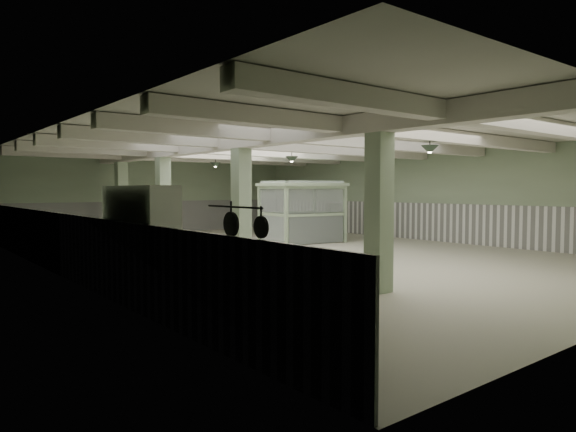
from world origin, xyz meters
TOP-DOWN VIEW (x-y plane):
  - floor at (0.00, 0.00)m, footprint 20.00×20.00m
  - ceiling at (0.00, 0.00)m, footprint 14.00×20.00m
  - wall_back at (0.00, 10.00)m, footprint 14.00×0.02m
  - wall_left at (-7.00, 0.00)m, footprint 0.02×20.00m
  - wall_right at (7.00, 0.00)m, footprint 0.02×20.00m
  - wainscot_left at (-6.97, 0.00)m, footprint 0.05×19.90m
  - wainscot_right at (6.97, 0.00)m, footprint 0.05×19.90m
  - wainscot_back at (0.00, 9.97)m, footprint 13.90×0.05m
  - girder at (-2.50, 0.00)m, footprint 0.45×19.90m
  - beam_a at (0.00, -7.50)m, footprint 13.90×0.35m
  - beam_b at (0.00, -5.00)m, footprint 13.90×0.35m
  - beam_c at (0.00, -2.50)m, footprint 13.90×0.35m
  - beam_d at (0.00, 0.00)m, footprint 13.90×0.35m
  - beam_e at (0.00, 2.50)m, footprint 13.90×0.35m
  - beam_f at (0.00, 5.00)m, footprint 13.90×0.35m
  - beam_g at (0.00, 7.50)m, footprint 13.90×0.35m
  - column_a at (-2.50, -6.00)m, footprint 0.42×0.42m
  - column_b at (-2.50, -1.00)m, footprint 0.42×0.42m
  - column_c at (-2.50, 4.00)m, footprint 0.42×0.42m
  - column_d at (-2.50, 8.00)m, footprint 0.42×0.42m
  - hook_rail at (-6.93, -7.60)m, footprint 0.02×1.20m
  - pendant_front at (0.50, -5.00)m, footprint 0.44×0.44m
  - pendant_mid at (0.50, 0.50)m, footprint 0.44×0.44m
  - pendant_back at (0.50, 5.50)m, footprint 0.44×0.44m
  - prep_counter at (-6.54, -6.54)m, footprint 0.81×4.62m
  - pitcher_near at (-6.41, -6.72)m, footprint 0.25×0.27m
  - pitcher_far at (-6.46, -8.45)m, footprint 0.18×0.21m
  - veg_colander at (-6.58, -5.14)m, footprint 0.51×0.51m
  - orange_bowl at (-6.54, -4.85)m, footprint 0.27×0.27m
  - skillet_near at (-6.88, -8.10)m, footprint 0.03×0.26m
  - skillet_far at (-6.88, -7.46)m, footprint 0.04×0.31m
  - walkin_cooler at (-6.62, -4.00)m, footprint 1.00×2.25m
  - guard_booth at (2.68, 2.59)m, footprint 3.21×2.84m
  - filing_cabinet at (4.51, 2.71)m, footprint 0.72×0.82m

SIDE VIEW (x-z plane):
  - floor at x=0.00m, z-range 0.00..0.00m
  - prep_counter at x=-6.54m, z-range 0.01..0.92m
  - filing_cabinet at x=4.51m, z-range 0.00..1.49m
  - wainscot_left at x=-6.97m, z-range 0.00..1.50m
  - wainscot_right at x=6.97m, z-range 0.00..1.50m
  - wainscot_back at x=0.00m, z-range 0.00..1.50m
  - orange_bowl at x=-6.54m, z-range 0.90..0.98m
  - veg_colander at x=-6.58m, z-range 0.90..1.08m
  - pitcher_far at x=-6.46m, z-range 0.90..1.16m
  - walkin_cooler at x=-6.62m, z-range 0.00..2.06m
  - pitcher_near at x=-6.41m, z-range 0.90..1.20m
  - guard_booth at x=2.68m, z-range 0.41..2.80m
  - skillet_near at x=-6.88m, z-range 1.50..1.76m
  - skillet_far at x=-6.88m, z-range 1.48..1.78m
  - wall_back at x=0.00m, z-range 0.00..3.60m
  - wall_left at x=-7.00m, z-range 0.00..3.60m
  - wall_right at x=7.00m, z-range 0.00..3.60m
  - column_a at x=-2.50m, z-range 0.00..3.60m
  - column_b at x=-2.50m, z-range 0.00..3.60m
  - column_c at x=-2.50m, z-range 0.00..3.60m
  - column_d at x=-2.50m, z-range 0.00..3.60m
  - hook_rail at x=-6.93m, z-range 1.84..1.86m
  - pendant_front at x=0.50m, z-range 2.94..3.16m
  - pendant_mid at x=0.50m, z-range 2.94..3.16m
  - pendant_back at x=0.50m, z-range 2.94..3.16m
  - girder at x=-2.50m, z-range 3.18..3.58m
  - beam_a at x=0.00m, z-range 3.26..3.58m
  - beam_b at x=0.00m, z-range 3.26..3.58m
  - beam_c at x=0.00m, z-range 3.26..3.58m
  - beam_d at x=0.00m, z-range 3.26..3.58m
  - beam_e at x=0.00m, z-range 3.26..3.58m
  - beam_f at x=0.00m, z-range 3.26..3.58m
  - beam_g at x=0.00m, z-range 3.26..3.58m
  - ceiling at x=0.00m, z-range 3.59..3.61m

